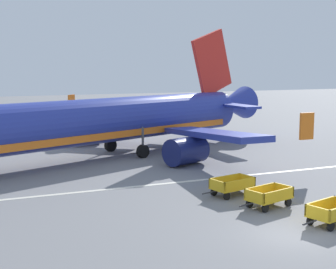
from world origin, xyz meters
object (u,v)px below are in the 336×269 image
airplane (112,121)px  baggage_cart_far_end (232,185)px  baggage_cart_third_in_row (332,212)px  baggage_cart_fourth_in_row (269,196)px

airplane → baggage_cart_far_end: 15.28m
baggage_cart_third_in_row → baggage_cart_far_end: (-1.78, 6.52, 0.00)m
baggage_cart_third_in_row → baggage_cart_fourth_in_row: 3.82m
airplane → baggage_cart_fourth_in_row: 18.19m
baggage_cart_fourth_in_row → baggage_cart_far_end: bearing=102.4°
baggage_cart_fourth_in_row → baggage_cart_third_in_row: bearing=-72.5°
baggage_cart_third_in_row → baggage_cart_fourth_in_row: (-1.15, 3.64, 0.00)m
baggage_cart_far_end → baggage_cart_fourth_in_row: bearing=-77.6°
airplane → baggage_cart_far_end: bearing=-78.5°
airplane → baggage_cart_fourth_in_row: bearing=-78.3°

